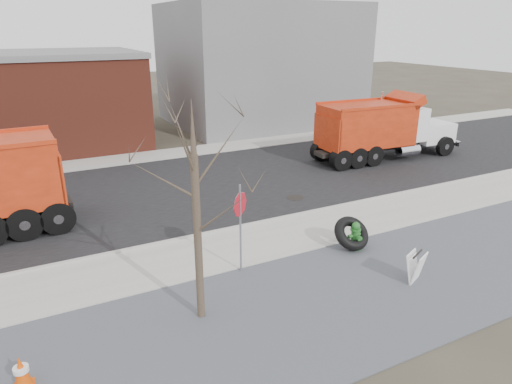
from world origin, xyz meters
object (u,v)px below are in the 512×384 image
truck_tire (351,233)px  stop_sign (240,213)px  sandwich_board (416,267)px  fire_hydrant (355,237)px  dump_truck_red_a (382,127)px

truck_tire → stop_sign: (-3.66, 0.26, 1.28)m
sandwich_board → truck_tire: bearing=72.3°
fire_hydrant → dump_truck_red_a: (7.72, 7.64, 1.26)m
fire_hydrant → truck_tire: size_ratio=0.77×
fire_hydrant → sandwich_board: fire_hydrant is taller
truck_tire → sandwich_board: 2.42m
stop_sign → sandwich_board: bearing=-48.5°
truck_tire → dump_truck_red_a: size_ratio=0.14×
fire_hydrant → dump_truck_red_a: dump_truck_red_a is taller
fire_hydrant → sandwich_board: bearing=-84.6°
fire_hydrant → sandwich_board: size_ratio=1.07×
fire_hydrant → truck_tire: truck_tire is taller
dump_truck_red_a → stop_sign: bearing=-144.8°
fire_hydrant → stop_sign: (-3.75, 0.35, 1.37)m
fire_hydrant → truck_tire: bearing=135.6°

